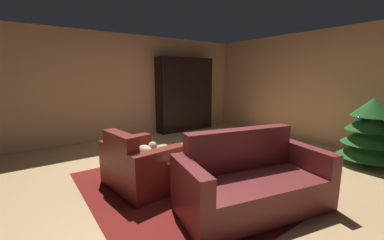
# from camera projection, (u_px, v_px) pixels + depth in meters

# --- Properties ---
(ground_plane) EXTENTS (8.00, 8.00, 0.00)m
(ground_plane) POSITION_uv_depth(u_px,v_px,m) (201.00, 176.00, 3.80)
(ground_plane) COLOR tan
(wall_back) EXTENTS (6.23, 0.06, 2.54)m
(wall_back) POSITION_uv_depth(u_px,v_px,m) (318.00, 88.00, 5.50)
(wall_back) COLOR tan
(wall_back) RESTS_ON ground
(wall_left) EXTENTS (0.06, 6.79, 2.54)m
(wall_left) POSITION_uv_depth(u_px,v_px,m) (125.00, 87.00, 6.03)
(wall_left) COLOR tan
(wall_left) RESTS_ON ground
(area_rug) EXTENTS (2.88, 2.57, 0.01)m
(area_rug) POSITION_uv_depth(u_px,v_px,m) (187.00, 185.00, 3.45)
(area_rug) COLOR maroon
(area_rug) RESTS_ON ground
(bookshelf_unit) EXTENTS (0.38, 1.67, 2.03)m
(bookshelf_unit) POSITION_uv_depth(u_px,v_px,m) (188.00, 95.00, 6.87)
(bookshelf_unit) COLOR black
(bookshelf_unit) RESTS_ON ground
(armchair_red) EXTENTS (1.12, 0.90, 0.82)m
(armchair_red) POSITION_uv_depth(u_px,v_px,m) (140.00, 166.00, 3.39)
(armchair_red) COLOR maroon
(armchair_red) RESTS_ON ground
(couch_red) EXTENTS (1.19, 1.90, 0.90)m
(couch_red) POSITION_uv_depth(u_px,v_px,m) (251.00, 183.00, 2.84)
(couch_red) COLOR maroon
(couch_red) RESTS_ON ground
(coffee_table) EXTENTS (0.80, 0.80, 0.46)m
(coffee_table) POSITION_uv_depth(u_px,v_px,m) (194.00, 160.00, 3.25)
(coffee_table) COLOR black
(coffee_table) RESTS_ON ground
(book_stack_on_table) EXTENTS (0.22, 0.14, 0.07)m
(book_stack_on_table) POSITION_uv_depth(u_px,v_px,m) (194.00, 157.00, 3.18)
(book_stack_on_table) COLOR #3E4490
(book_stack_on_table) RESTS_ON coffee_table
(bottle_on_table) EXTENTS (0.08, 0.08, 0.25)m
(bottle_on_table) POSITION_uv_depth(u_px,v_px,m) (192.00, 156.00, 3.01)
(bottle_on_table) COLOR navy
(bottle_on_table) RESTS_ON coffee_table
(decorated_tree) EXTENTS (0.92, 0.92, 1.18)m
(decorated_tree) POSITION_uv_depth(u_px,v_px,m) (370.00, 132.00, 4.15)
(decorated_tree) COLOR brown
(decorated_tree) RESTS_ON ground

